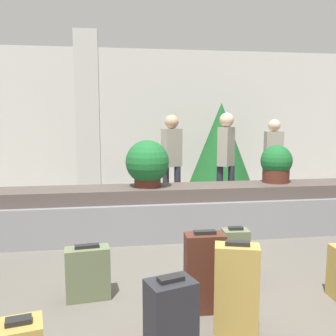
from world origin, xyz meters
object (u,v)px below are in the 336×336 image
Objects in this scene: traveler_0 at (226,154)px; traveler_1 at (273,154)px; suitcase_2 at (235,256)px; suitcase_4 at (236,291)px; decorated_tree at (221,145)px; suitcase_7 at (204,272)px; pillar at (88,119)px; suitcase_5 at (88,273)px; suitcase_3 at (171,322)px; traveler_2 at (172,155)px; potted_plant_0 at (147,164)px; potted_plant_1 at (276,164)px.

traveler_0 reaches higher than traveler_1.
suitcase_2 is 0.35× the size of traveler_1.
suitcase_2 is at bearing 88.21° from suitcase_4.
suitcase_7 is at bearing -107.92° from decorated_tree.
pillar is 4.72m from suitcase_7.
suitcase_5 is (-1.42, -0.14, -0.03)m from suitcase_2.
decorated_tree is (2.50, 4.36, 0.81)m from suitcase_5.
decorated_tree reaches higher than suitcase_3.
suitcase_3 is 0.36× the size of traveler_2.
suitcase_3 is at bearing -92.20° from potted_plant_0.
suitcase_5 is 1.05m from suitcase_7.
suitcase_7 is 2.19m from potted_plant_0.
suitcase_4 is 2.98m from potted_plant_1.
traveler_1 is at bearing 63.69° from suitcase_2.
potted_plant_0 is at bearing 61.19° from suitcase_5.
pillar is 1.88× the size of traveler_0.
traveler_0 is 1.07× the size of traveler_1.
traveler_2 is (-0.89, 0.19, -0.02)m from traveler_0.
suitcase_4 is 0.42m from suitcase_7.
traveler_0 reaches higher than suitcase_3.
traveler_1 is (0.64, 1.54, -0.02)m from potted_plant_1.
suitcase_3 is 1.19× the size of suitcase_5.
potted_plant_0 is at bearing 117.65° from suitcase_2.
suitcase_7 is 5.02m from decorated_tree.
potted_plant_0 is 0.40× the size of traveler_1.
potted_plant_0 reaches higher than suitcase_3.
pillar is 3.55m from traveler_1.
potted_plant_1 reaches higher than suitcase_3.
pillar reaches higher than suitcase_3.
suitcase_3 is at bearing -119.41° from suitcase_7.
suitcase_2 is 0.33× the size of traveler_0.
suitcase_7 is at bearing 20.53° from traveler_0.
pillar is 1.66× the size of decorated_tree.
suitcase_3 is at bearing 18.53° from traveler_0.
potted_plant_0 is 0.33× the size of decorated_tree.
traveler_0 is at bearing 50.31° from suitcase_3.
decorated_tree is (0.38, 1.60, 0.03)m from traveler_0.
suitcase_4 is 0.46× the size of traveler_1.
traveler_1 reaches higher than suitcase_5.
traveler_1 is at bearing 67.30° from potted_plant_1.
suitcase_7 is 1.30× the size of potted_plant_1.
suitcase_4 is (-0.29, -0.89, 0.08)m from suitcase_2.
traveler_0 is 1.02× the size of traveler_2.
suitcase_5 is at bearing 162.52° from suitcase_4.
pillar is 2.78m from decorated_tree.
decorated_tree reaches higher than suitcase_5.
traveler_0 is (1.15, 3.13, 0.68)m from suitcase_7.
decorated_tree is (-0.71, 1.04, 0.11)m from traveler_1.
suitcase_2 is at bearing 64.14° from traveler_1.
pillar reaches higher than traveler_1.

